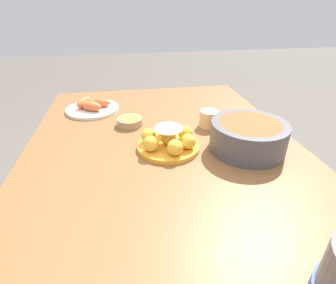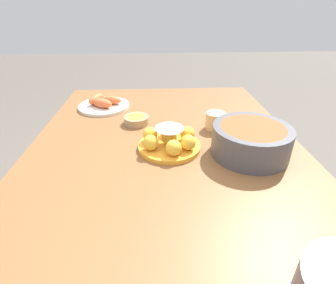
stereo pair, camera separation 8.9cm
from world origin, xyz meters
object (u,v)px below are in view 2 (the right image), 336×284
Objects in this scene: serving_bowl at (251,141)px; seafood_platter at (104,104)px; cup_far at (215,121)px; cake_plate at (169,140)px; dining_table at (167,176)px; sauce_bowl at (136,120)px.

serving_bowl is 0.73m from seafood_platter.
cup_far is (-0.21, -0.07, -0.02)m from serving_bowl.
cake_plate is 0.85× the size of serving_bowl.
cup_far is at bearing 134.54° from dining_table.
cake_plate is 0.25m from sauce_bowl.
dining_table is 14.25× the size of sauce_bowl.
cup_far is (0.06, 0.32, 0.02)m from sauce_bowl.
cake_plate is at bearing 30.52° from sauce_bowl.
cake_plate is 0.51m from seafood_platter.
serving_bowl is at bearing 78.38° from cake_plate.
sauce_bowl is 0.26m from seafood_platter.
serving_bowl is at bearing 55.57° from sauce_bowl.
seafood_platter is at bearing -148.45° from dining_table.
serving_bowl is 0.22m from cup_far.
cake_plate is at bearing -101.62° from serving_bowl.
serving_bowl is 2.48× the size of sauce_bowl.
cup_far is (-0.15, 0.20, 0.00)m from cake_plate.
cake_plate is 2.79× the size of cup_far.
sauce_bowl is 1.32× the size of cup_far.
dining_table is 0.31m from serving_bowl.
sauce_bowl is at bearing -101.25° from cup_far.
serving_bowl is 3.28× the size of cup_far.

